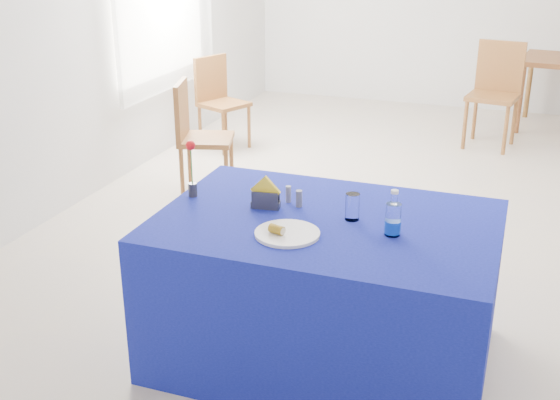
{
  "coord_description": "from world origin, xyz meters",
  "views": [
    {
      "loc": [
        0.76,
        -4.96,
        2.07
      ],
      "look_at": [
        -0.23,
        -2.24,
        0.92
      ],
      "focal_mm": 45.0,
      "sensor_mm": 36.0,
      "label": 1
    }
  ],
  "objects_px": {
    "blue_table": "(325,290)",
    "chair_win_b": "(218,96)",
    "plate": "(287,233)",
    "chair_bg_left": "(496,87)",
    "chair_win_a": "(195,130)",
    "water_bottle": "(393,220)"
  },
  "relations": [
    {
      "from": "blue_table",
      "to": "chair_win_b",
      "type": "distance_m",
      "value": 3.69
    },
    {
      "from": "blue_table",
      "to": "chair_win_b",
      "type": "relative_size",
      "value": 1.82
    },
    {
      "from": "plate",
      "to": "blue_table",
      "type": "bearing_deg",
      "value": 63.51
    },
    {
      "from": "plate",
      "to": "chair_win_a",
      "type": "xyz_separation_m",
      "value": [
        -1.51,
        2.11,
        -0.24
      ]
    },
    {
      "from": "chair_win_a",
      "to": "plate",
      "type": "bearing_deg",
      "value": -161.41
    },
    {
      "from": "plate",
      "to": "water_bottle",
      "type": "relative_size",
      "value": 1.38
    },
    {
      "from": "chair_bg_left",
      "to": "chair_win_a",
      "type": "relative_size",
      "value": 1.1
    },
    {
      "from": "water_bottle",
      "to": "chair_bg_left",
      "type": "height_order",
      "value": "chair_bg_left"
    },
    {
      "from": "chair_bg_left",
      "to": "chair_win_a",
      "type": "distance_m",
      "value": 3.08
    },
    {
      "from": "water_bottle",
      "to": "chair_win_a",
      "type": "relative_size",
      "value": 0.23
    },
    {
      "from": "water_bottle",
      "to": "chair_win_a",
      "type": "distance_m",
      "value": 2.78
    },
    {
      "from": "water_bottle",
      "to": "chair_win_b",
      "type": "xyz_separation_m",
      "value": [
        -2.32,
        3.18,
        -0.32
      ]
    },
    {
      "from": "chair_bg_left",
      "to": "chair_win_a",
      "type": "bearing_deg",
      "value": -125.6
    },
    {
      "from": "chair_win_b",
      "to": "chair_win_a",
      "type": "bearing_deg",
      "value": -140.13
    },
    {
      "from": "chair_win_a",
      "to": "chair_win_b",
      "type": "xyz_separation_m",
      "value": [
        -0.37,
        1.23,
        -0.02
      ]
    },
    {
      "from": "plate",
      "to": "chair_bg_left",
      "type": "relative_size",
      "value": 0.29
    },
    {
      "from": "plate",
      "to": "chair_win_a",
      "type": "bearing_deg",
      "value": 125.58
    },
    {
      "from": "water_bottle",
      "to": "chair_bg_left",
      "type": "bearing_deg",
      "value": 87.38
    },
    {
      "from": "plate",
      "to": "chair_win_b",
      "type": "height_order",
      "value": "chair_win_b"
    },
    {
      "from": "plate",
      "to": "chair_bg_left",
      "type": "distance_m",
      "value": 4.37
    },
    {
      "from": "plate",
      "to": "chair_win_b",
      "type": "bearing_deg",
      "value": 119.31
    },
    {
      "from": "plate",
      "to": "chair_win_b",
      "type": "xyz_separation_m",
      "value": [
        -1.88,
        3.34,
        -0.26
      ]
    }
  ]
}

